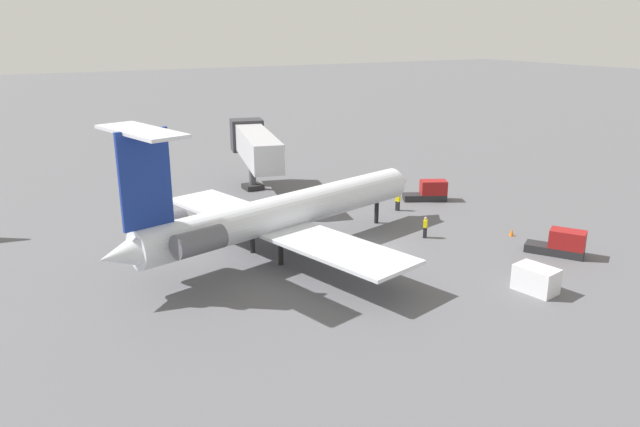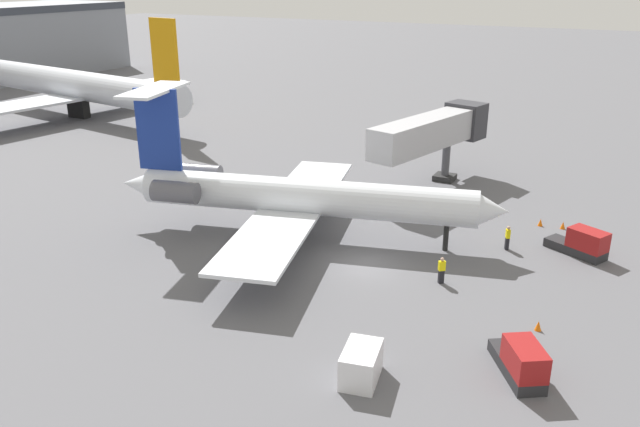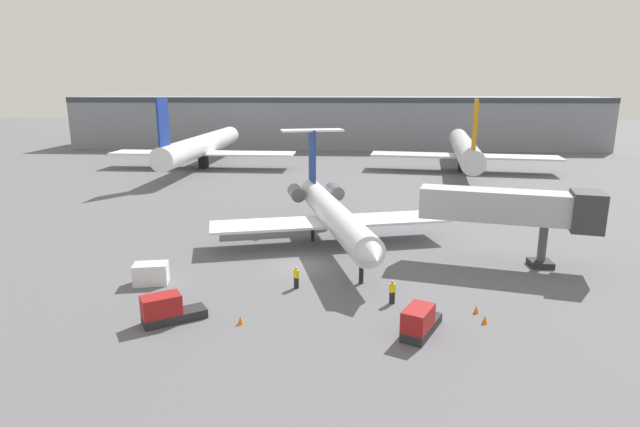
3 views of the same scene
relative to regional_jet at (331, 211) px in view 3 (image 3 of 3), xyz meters
The scene contains 14 objects.
ground_plane 7.68m from the regional_jet, 106.76° to the right, with size 400.00×400.00×0.10m, color #5B5B60.
regional_jet is the anchor object (origin of this frame).
jet_bridge 16.89m from the regional_jet, 17.75° to the right, with size 14.68×6.29×6.61m.
ground_crew_marshaller 15.04m from the regional_jet, 71.01° to the right, with size 0.47×0.40×1.69m.
ground_crew_loader 12.07m from the regional_jet, 100.42° to the right, with size 0.45×0.47×1.69m.
baggage_tug_lead 20.52m from the regional_jet, 118.76° to the right, with size 4.12×3.34×1.90m.
baggage_tug_trailing 19.77m from the regional_jet, 71.80° to the right, with size 3.02×4.21×1.90m.
cargo_container_uld 17.73m from the regional_jet, 139.58° to the right, with size 2.78×2.06×1.61m.
traffic_cone_near 18.71m from the regional_jet, 55.95° to the right, with size 0.36×0.36×0.55m.
traffic_cone_mid 20.10m from the regional_jet, 58.06° to the right, with size 0.36×0.36×0.55m.
traffic_cone_far 18.81m from the regional_jet, 105.87° to the right, with size 0.36×0.36×0.55m.
terminal_building 82.29m from the regional_jet, 91.40° to the left, with size 127.48×18.58×12.32m.
parked_airliner_west_end 52.08m from the regional_jet, 119.27° to the left, with size 34.04×40.44×13.13m.
parked_airliner_west_mid 49.33m from the regional_jet, 63.71° to the left, with size 33.16×38.99×13.05m.
Camera 3 is at (3.78, -40.94, 14.75)m, focal length 28.79 mm.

